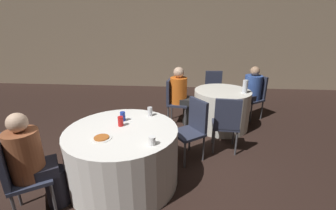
% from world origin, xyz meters
% --- Properties ---
extents(ground_plane, '(16.00, 16.00, 0.00)m').
position_xyz_m(ground_plane, '(0.00, 0.00, 0.00)').
color(ground_plane, black).
extents(wall_back, '(16.00, 0.06, 2.80)m').
position_xyz_m(wall_back, '(0.00, 4.84, 1.40)').
color(wall_back, gray).
rests_on(wall_back, ground_plane).
extents(table_near, '(1.35, 1.35, 0.75)m').
position_xyz_m(table_near, '(-0.01, 0.13, 0.37)').
color(table_near, white).
rests_on(table_near, ground_plane).
extents(table_far, '(1.06, 1.06, 0.75)m').
position_xyz_m(table_far, '(1.45, 1.90, 0.37)').
color(table_far, white).
rests_on(table_far, ground_plane).
extents(chair_near_northeast, '(0.56, 0.56, 0.91)m').
position_xyz_m(chair_near_northeast, '(0.87, 0.77, 0.54)').
color(chair_near_northeast, '#2D3347').
rests_on(chair_near_northeast, ground_plane).
extents(chair_near_southwest, '(0.55, 0.55, 0.91)m').
position_xyz_m(chair_near_southwest, '(-0.92, -0.48, 0.54)').
color(chair_near_southwest, '#2D3347').
rests_on(chair_near_southwest, ground_plane).
extents(chair_far_west, '(0.45, 0.45, 0.91)m').
position_xyz_m(chair_far_west, '(0.51, 2.02, 0.54)').
color(chair_far_west, '#2D3347').
rests_on(chair_far_west, ground_plane).
extents(chair_far_south, '(0.43, 0.43, 0.91)m').
position_xyz_m(chair_far_south, '(1.38, 0.96, 0.54)').
color(chair_far_south, '#2D3347').
rests_on(chair_far_south, ground_plane).
extents(chair_far_northeast, '(0.56, 0.56, 0.91)m').
position_xyz_m(chair_far_northeast, '(2.21, 2.44, 0.54)').
color(chair_far_northeast, '#2D3347').
rests_on(chair_far_northeast, ground_plane).
extents(chair_far_north, '(0.42, 0.43, 0.91)m').
position_xyz_m(chair_far_north, '(1.39, 2.84, 0.54)').
color(chair_far_north, '#2D3347').
rests_on(chair_far_north, ground_plane).
extents(person_orange_shirt, '(0.50, 0.36, 1.16)m').
position_xyz_m(person_orange_shirt, '(0.67, 2.00, 0.58)').
color(person_orange_shirt, '#282828').
rests_on(person_orange_shirt, ground_plane).
extents(person_floral_shirt, '(0.47, 0.44, 1.15)m').
position_xyz_m(person_floral_shirt, '(-0.78, -0.38, 0.57)').
color(person_floral_shirt, black).
rests_on(person_floral_shirt, ground_plane).
extents(person_blue_shirt, '(0.49, 0.47, 1.12)m').
position_xyz_m(person_blue_shirt, '(2.08, 2.35, 0.57)').
color(person_blue_shirt, black).
rests_on(person_blue_shirt, ground_plane).
extents(pizza_plate_near, '(0.22, 0.22, 0.02)m').
position_xyz_m(pizza_plate_near, '(-0.17, -0.11, 0.75)').
color(pizza_plate_near, white).
rests_on(pizza_plate_near, table_near).
extents(soda_can_blue, '(0.07, 0.07, 0.12)m').
position_xyz_m(soda_can_blue, '(-0.06, 0.38, 0.81)').
color(soda_can_blue, '#1E38A5').
rests_on(soda_can_blue, table_near).
extents(soda_can_red, '(0.07, 0.07, 0.12)m').
position_xyz_m(soda_can_red, '(-0.04, 0.22, 0.81)').
color(soda_can_red, red).
rests_on(soda_can_red, table_near).
extents(soda_can_silver, '(0.07, 0.07, 0.12)m').
position_xyz_m(soda_can_silver, '(0.27, 0.57, 0.81)').
color(soda_can_silver, silver).
rests_on(soda_can_silver, table_near).
extents(cup_near, '(0.07, 0.07, 0.09)m').
position_xyz_m(cup_near, '(0.41, -0.20, 0.79)').
color(cup_near, white).
rests_on(cup_near, table_near).
extents(bottle_far, '(0.09, 0.09, 0.24)m').
position_xyz_m(bottle_far, '(1.81, 1.77, 0.87)').
color(bottle_far, silver).
rests_on(bottle_far, table_far).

